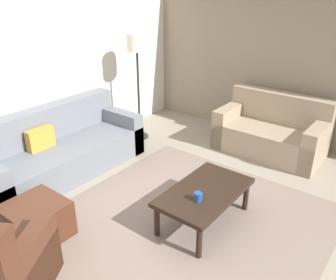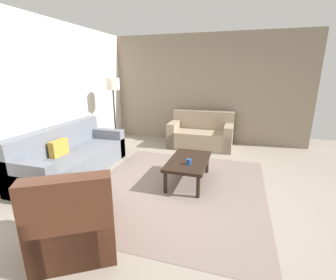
{
  "view_description": "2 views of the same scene",
  "coord_description": "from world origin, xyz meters",
  "px_view_note": "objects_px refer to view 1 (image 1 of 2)",
  "views": [
    {
      "loc": [
        -2.41,
        -1.73,
        2.44
      ],
      "look_at": [
        0.24,
        0.34,
        0.88
      ],
      "focal_mm": 36.98,
      "sensor_mm": 36.0,
      "label": 1
    },
    {
      "loc": [
        -3.42,
        -0.89,
        1.85
      ],
      "look_at": [
        0.06,
        0.17,
        0.8
      ],
      "focal_mm": 25.26,
      "sensor_mm": 36.0,
      "label": 2
    }
  ],
  "objects_px": {
    "couch_main": "(58,151)",
    "ottoman": "(37,221)",
    "couch_loveseat": "(272,133)",
    "cup": "(198,197)",
    "coffee_table": "(205,194)",
    "lamp_standing": "(137,54)"
  },
  "relations": [
    {
      "from": "ottoman",
      "to": "lamp_standing",
      "type": "height_order",
      "value": "lamp_standing"
    },
    {
      "from": "couch_main",
      "to": "cup",
      "type": "relative_size",
      "value": 25.92
    },
    {
      "from": "cup",
      "to": "couch_main",
      "type": "bearing_deg",
      "value": 91.55
    },
    {
      "from": "ottoman",
      "to": "coffee_table",
      "type": "height_order",
      "value": "coffee_table"
    },
    {
      "from": "lamp_standing",
      "to": "couch_main",
      "type": "bearing_deg",
      "value": 175.41
    },
    {
      "from": "cup",
      "to": "lamp_standing",
      "type": "height_order",
      "value": "lamp_standing"
    },
    {
      "from": "lamp_standing",
      "to": "cup",
      "type": "bearing_deg",
      "value": -124.58
    },
    {
      "from": "couch_main",
      "to": "coffee_table",
      "type": "distance_m",
      "value": 2.23
    },
    {
      "from": "ottoman",
      "to": "coffee_table",
      "type": "xyz_separation_m",
      "value": [
        1.26,
        -1.22,
        0.16
      ]
    },
    {
      "from": "couch_loveseat",
      "to": "coffee_table",
      "type": "relative_size",
      "value": 1.43
    },
    {
      "from": "couch_loveseat",
      "to": "ottoman",
      "type": "bearing_deg",
      "value": 162.46
    },
    {
      "from": "cup",
      "to": "couch_loveseat",
      "type": "bearing_deg",
      "value": 4.36
    },
    {
      "from": "coffee_table",
      "to": "ottoman",
      "type": "bearing_deg",
      "value": 136.07
    },
    {
      "from": "couch_main",
      "to": "ottoman",
      "type": "height_order",
      "value": "couch_main"
    },
    {
      "from": "cup",
      "to": "ottoman",
      "type": "bearing_deg",
      "value": 129.99
    },
    {
      "from": "coffee_table",
      "to": "cup",
      "type": "bearing_deg",
      "value": -167.0
    },
    {
      "from": "coffee_table",
      "to": "cup",
      "type": "distance_m",
      "value": 0.23
    },
    {
      "from": "couch_main",
      "to": "coffee_table",
      "type": "height_order",
      "value": "couch_main"
    },
    {
      "from": "ottoman",
      "to": "coffee_table",
      "type": "distance_m",
      "value": 1.76
    },
    {
      "from": "couch_loveseat",
      "to": "couch_main",
      "type": "bearing_deg",
      "value": 139.4
    },
    {
      "from": "ottoman",
      "to": "cup",
      "type": "relative_size",
      "value": 6.34
    },
    {
      "from": "couch_main",
      "to": "couch_loveseat",
      "type": "distance_m",
      "value": 3.2
    }
  ]
}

